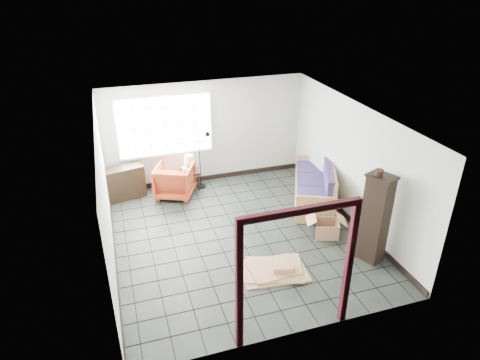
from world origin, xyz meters
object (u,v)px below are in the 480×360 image
object	(u,v)px
side_table	(190,174)
tall_shelf	(375,218)
futon_sofa	(317,186)
armchair	(175,179)

from	to	relation	value
side_table	tall_shelf	size ratio (longest dim) A/B	0.27
futon_sofa	tall_shelf	xyz separation A→B (m)	(-0.06, -2.37, 0.54)
side_table	tall_shelf	bearing A→B (deg)	-55.28
armchair	tall_shelf	distance (m)	4.78
tall_shelf	side_table	bearing A→B (deg)	101.98
side_table	armchair	bearing A→B (deg)	-148.62
futon_sofa	side_table	xyz separation A→B (m)	(-2.74, 1.49, 0.04)
armchair	side_table	bearing A→B (deg)	-124.14
armchair	tall_shelf	xyz separation A→B (m)	(3.09, -3.61, 0.46)
futon_sofa	armchair	bearing A→B (deg)	-177.07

